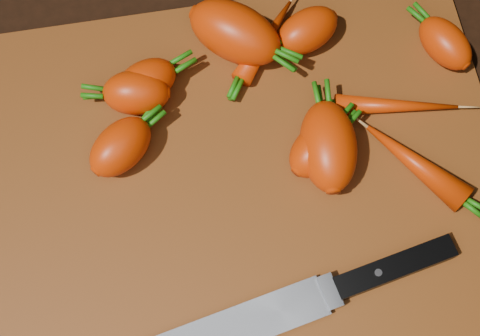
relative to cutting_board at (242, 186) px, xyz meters
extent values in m
cube|color=black|center=(0.00, 0.00, -0.01)|extent=(2.00, 2.00, 0.01)
cube|color=brown|center=(0.00, 0.00, 0.00)|extent=(0.50, 0.40, 0.01)
ellipsoid|color=#C43005|center=(-0.11, 0.05, 0.03)|extent=(0.08, 0.08, 0.04)
ellipsoid|color=#C43005|center=(-0.08, 0.10, 0.03)|extent=(0.07, 0.05, 0.04)
ellipsoid|color=#C43005|center=(0.02, 0.15, 0.03)|extent=(0.11, 0.10, 0.06)
ellipsoid|color=#C43005|center=(0.08, 0.01, 0.03)|extent=(0.06, 0.09, 0.05)
ellipsoid|color=#C43005|center=(0.09, 0.14, 0.03)|extent=(0.08, 0.06, 0.04)
ellipsoid|color=#C43005|center=(-0.07, 0.11, 0.03)|extent=(0.07, 0.06, 0.04)
ellipsoid|color=#C43005|center=(0.22, 0.10, 0.02)|extent=(0.06, 0.07, 0.04)
ellipsoid|color=#C43005|center=(0.05, 0.14, 0.02)|extent=(0.08, 0.09, 0.02)
ellipsoid|color=#C43005|center=(0.16, 0.05, 0.02)|extent=(0.12, 0.04, 0.02)
ellipsoid|color=#C43005|center=(0.16, -0.01, 0.02)|extent=(0.09, 0.10, 0.03)
ellipsoid|color=#C43005|center=(0.07, 0.02, 0.03)|extent=(0.08, 0.07, 0.04)
cube|color=gray|center=(-0.04, -0.13, 0.01)|extent=(0.02, 0.03, 0.01)
cube|color=black|center=(0.02, -0.12, 0.01)|extent=(0.11, 0.04, 0.02)
cylinder|color=#B2B2B7|center=(0.01, -0.12, 0.02)|extent=(0.01, 0.01, 0.00)
camera|label=1|loc=(-0.03, -0.19, 0.60)|focal=50.00mm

